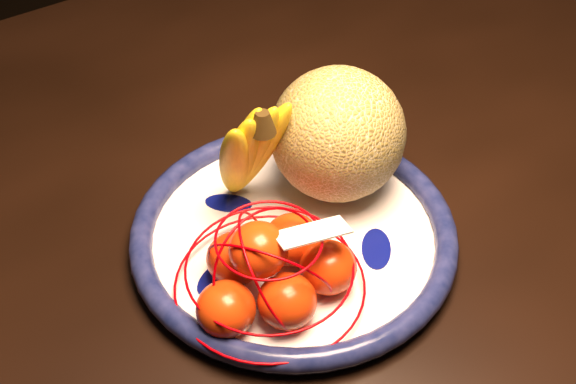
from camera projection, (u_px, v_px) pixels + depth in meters
dining_table at (273, 188)px, 1.04m from camera, size 1.56×0.99×0.76m
fruit_bowl at (294, 235)px, 0.85m from camera, size 0.35×0.35×0.03m
cantaloupe at (338, 134)px, 0.86m from camera, size 0.15×0.15×0.15m
banana_bunch at (246, 149)px, 0.83m from camera, size 0.11×0.10×0.16m
mandarin_bag at (271, 271)px, 0.77m from camera, size 0.24×0.24×0.12m
price_tag at (312, 232)px, 0.74m from camera, size 0.08×0.04×0.01m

